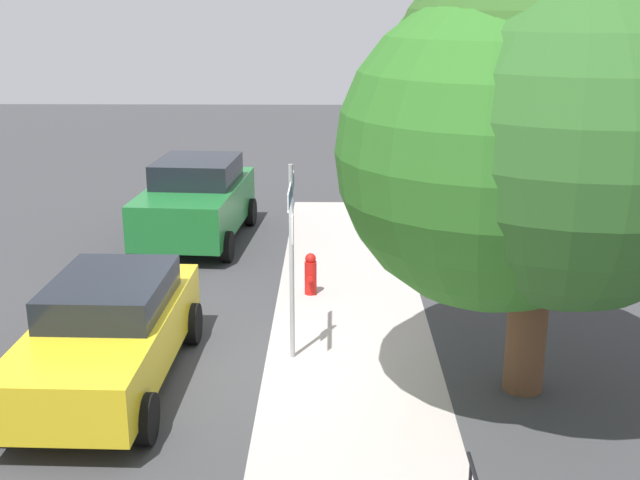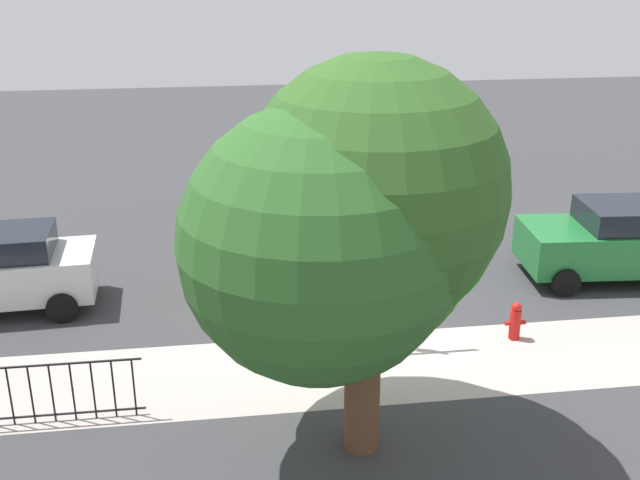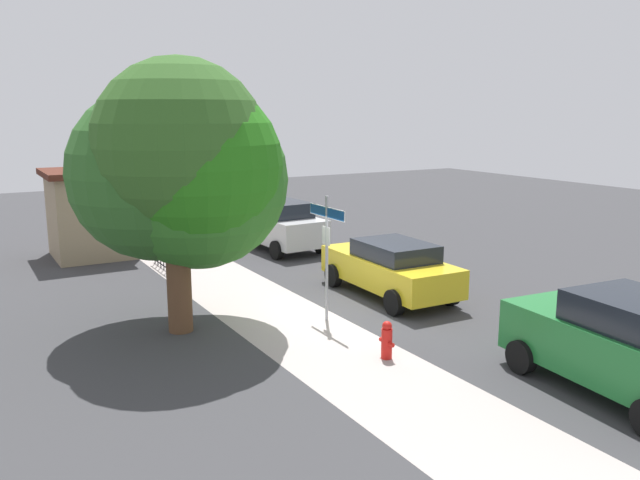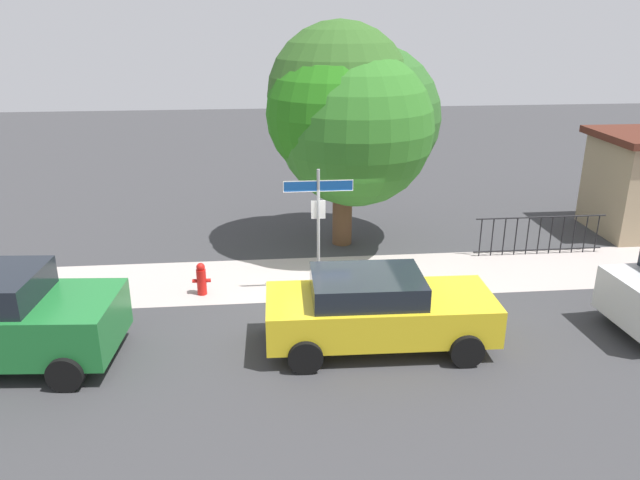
# 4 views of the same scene
# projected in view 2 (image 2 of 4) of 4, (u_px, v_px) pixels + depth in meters

# --- Properties ---
(ground_plane) EXTENTS (60.00, 60.00, 0.00)m
(ground_plane) POSITION_uv_depth(u_px,v_px,m) (353.00, 334.00, 15.43)
(ground_plane) COLOR #38383A
(sidewalk_strip) EXTENTS (24.00, 2.60, 0.00)m
(sidewalk_strip) POSITION_uv_depth(u_px,v_px,m) (257.00, 375.00, 13.97)
(sidewalk_strip) COLOR #ACA09B
(sidewalk_strip) RESTS_ON ground_plane
(street_sign) EXTENTS (1.54, 0.07, 2.96)m
(street_sign) POSITION_uv_depth(u_px,v_px,m) (382.00, 245.00, 14.38)
(street_sign) COLOR #9EA0A5
(street_sign) RESTS_ON ground_plane
(shade_tree) EXTENTS (4.69, 4.78, 6.02)m
(shade_tree) POSITION_uv_depth(u_px,v_px,m) (351.00, 220.00, 10.90)
(shade_tree) COLOR brown
(shade_tree) RESTS_ON ground_plane
(car_green) EXTENTS (4.22, 2.39, 1.80)m
(car_green) POSITION_uv_depth(u_px,v_px,m) (614.00, 240.00, 17.80)
(car_green) COLOR #1E6F2F
(car_green) RESTS_ON ground_plane
(car_yellow) EXTENTS (4.41, 2.03, 1.51)m
(car_yellow) POSITION_uv_depth(u_px,v_px,m) (316.00, 260.00, 17.03)
(car_yellow) COLOR gold
(car_yellow) RESTS_ON ground_plane
(iron_fence) EXTENTS (3.58, 0.04, 1.07)m
(iron_fence) POSITION_uv_depth(u_px,v_px,m) (31.00, 393.00, 12.37)
(iron_fence) COLOR black
(iron_fence) RESTS_ON ground_plane
(fire_hydrant) EXTENTS (0.42, 0.22, 0.78)m
(fire_hydrant) POSITION_uv_depth(u_px,v_px,m) (515.00, 321.00, 15.14)
(fire_hydrant) COLOR red
(fire_hydrant) RESTS_ON ground_plane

